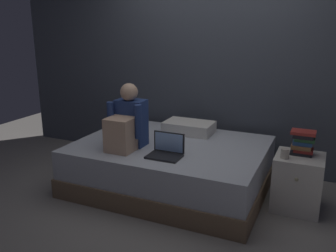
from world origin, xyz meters
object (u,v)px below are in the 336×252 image
(book_stack, at_px, (303,142))
(mug, at_px, (285,153))
(nightstand, at_px, (298,182))
(person_sitting, at_px, (127,124))
(pillow, at_px, (189,127))
(bed, at_px, (171,165))
(laptop, at_px, (166,151))

(book_stack, distance_m, mug, 0.23)
(book_stack, xyz_separation_m, mug, (-0.14, -0.17, -0.08))
(nightstand, relative_size, person_sitting, 0.81)
(pillow, height_order, mug, pillow)
(bed, xyz_separation_m, person_sitting, (-0.36, -0.29, 0.50))
(nightstand, height_order, laptop, laptop)
(nightstand, height_order, book_stack, book_stack)
(person_sitting, height_order, book_stack, person_sitting)
(bed, xyz_separation_m, pillow, (0.03, 0.45, 0.32))
(nightstand, height_order, mug, mug)
(mug, bearing_deg, laptop, -163.17)
(book_stack, bearing_deg, person_sitting, -166.05)
(laptop, bearing_deg, book_stack, 22.38)
(book_stack, bearing_deg, bed, -174.79)
(book_stack, bearing_deg, pillow, 165.45)
(bed, relative_size, book_stack, 8.58)
(laptop, relative_size, book_stack, 1.37)
(nightstand, relative_size, laptop, 1.67)
(laptop, relative_size, pillow, 0.57)
(person_sitting, bearing_deg, laptop, -9.26)
(bed, bearing_deg, laptop, -72.76)
(nightstand, distance_m, pillow, 1.36)
(nightstand, xyz_separation_m, person_sitting, (-1.66, -0.36, 0.48))
(person_sitting, bearing_deg, mug, 9.01)
(bed, height_order, person_sitting, person_sitting)
(bed, bearing_deg, book_stack, 5.21)
(pillow, bearing_deg, book_stack, -14.55)
(nightstand, distance_m, person_sitting, 1.76)
(nightstand, xyz_separation_m, pillow, (-1.27, 0.38, 0.30))
(book_stack, relative_size, mug, 2.59)
(pillow, bearing_deg, bed, -94.10)
(bed, relative_size, pillow, 3.57)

